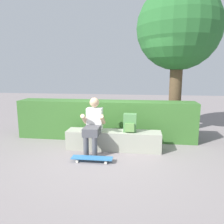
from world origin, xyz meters
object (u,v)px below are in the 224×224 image
object	(u,v)px
bench_main	(113,140)
backpack_on_bench	(130,123)
person_skater	(93,124)
skateboard_near_person	(92,158)

from	to	relation	value
bench_main	backpack_on_bench	bearing A→B (deg)	-1.49
person_skater	skateboard_near_person	xyz separation A→B (m)	(0.08, -0.55, -0.55)
backpack_on_bench	bench_main	bearing A→B (deg)	178.51
skateboard_near_person	backpack_on_bench	xyz separation A→B (m)	(0.69, 0.75, 0.54)
bench_main	person_skater	bearing A→B (deg)	-153.13
bench_main	person_skater	size ratio (longest dim) A/B	1.79
person_skater	backpack_on_bench	bearing A→B (deg)	14.37
bench_main	skateboard_near_person	size ratio (longest dim) A/B	2.62
person_skater	backpack_on_bench	xyz separation A→B (m)	(0.77, 0.20, -0.01)
skateboard_near_person	bench_main	bearing A→B (deg)	66.78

